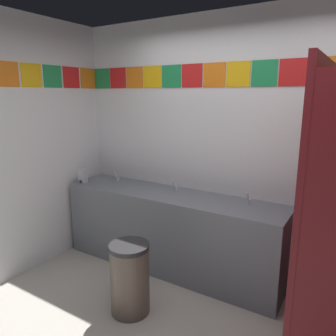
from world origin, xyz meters
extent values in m
cube|color=silver|center=(0.00, 1.47, 1.32)|extent=(3.94, 0.08, 2.65)
cube|color=#1E8C4C|center=(-1.85, 1.42, 2.05)|extent=(0.23, 0.01, 0.23)
cube|color=red|center=(-1.60, 1.42, 2.05)|extent=(0.23, 0.01, 0.23)
cube|color=orange|center=(-1.36, 1.42, 2.05)|extent=(0.23, 0.01, 0.23)
cube|color=yellow|center=(-1.11, 1.42, 2.05)|extent=(0.23, 0.01, 0.23)
cube|color=#1E8C4C|center=(-0.86, 1.42, 2.05)|extent=(0.23, 0.01, 0.23)
cube|color=red|center=(-0.62, 1.42, 2.05)|extent=(0.23, 0.01, 0.23)
cube|color=orange|center=(-0.37, 1.42, 2.05)|extent=(0.23, 0.01, 0.23)
cube|color=yellow|center=(-0.12, 1.42, 2.05)|extent=(0.23, 0.01, 0.23)
cube|color=#1E8C4C|center=(0.12, 1.42, 2.05)|extent=(0.23, 0.01, 0.23)
cube|color=red|center=(0.37, 1.42, 2.05)|extent=(0.23, 0.01, 0.23)
cube|color=orange|center=(0.62, 1.42, 2.05)|extent=(0.23, 0.01, 0.23)
cube|color=orange|center=(-1.97, 0.26, 2.05)|extent=(0.01, 0.23, 0.23)
cube|color=yellow|center=(-1.97, 0.52, 2.05)|extent=(0.01, 0.23, 0.23)
cube|color=#1E8C4C|center=(-1.97, 0.78, 2.05)|extent=(0.01, 0.23, 0.23)
cube|color=red|center=(-1.97, 1.04, 2.05)|extent=(0.01, 0.23, 0.23)
cube|color=orange|center=(-1.97, 1.30, 2.05)|extent=(0.01, 0.23, 0.23)
cube|color=slate|center=(-0.71, 1.15, 0.42)|extent=(2.43, 0.56, 0.84)
cube|color=slate|center=(-0.71, 1.41, 0.80)|extent=(2.43, 0.03, 0.08)
cylinder|color=#F0E2CB|center=(-1.52, 1.12, 0.79)|extent=(0.34, 0.34, 0.10)
cylinder|color=#F0E2CB|center=(-0.71, 1.12, 0.79)|extent=(0.34, 0.34, 0.10)
cylinder|color=#F0E2CB|center=(0.10, 1.12, 0.79)|extent=(0.34, 0.34, 0.10)
cylinder|color=silver|center=(-1.52, 1.26, 0.87)|extent=(0.04, 0.04, 0.05)
cylinder|color=silver|center=(-1.52, 1.21, 0.94)|extent=(0.02, 0.06, 0.09)
cylinder|color=silver|center=(-0.71, 1.26, 0.87)|extent=(0.04, 0.04, 0.05)
cylinder|color=silver|center=(-0.71, 1.21, 0.94)|extent=(0.02, 0.06, 0.09)
cylinder|color=silver|center=(0.10, 1.26, 0.87)|extent=(0.04, 0.04, 0.05)
cylinder|color=silver|center=(0.10, 1.21, 0.94)|extent=(0.02, 0.06, 0.09)
cube|color=#B7BABF|center=(-1.82, 0.99, 0.92)|extent=(0.09, 0.07, 0.16)
cylinder|color=black|center=(-1.82, 0.94, 0.86)|extent=(0.02, 0.02, 0.03)
cube|color=maroon|center=(0.73, 0.72, 1.03)|extent=(0.04, 1.41, 2.06)
cylinder|color=silver|center=(0.75, 0.03, 1.13)|extent=(0.02, 0.02, 0.10)
cylinder|color=brown|center=(-0.61, 0.32, 0.30)|extent=(0.34, 0.34, 0.59)
cylinder|color=#262628|center=(-0.61, 0.32, 0.61)|extent=(0.34, 0.34, 0.04)
camera|label=1|loc=(0.99, -1.63, 1.86)|focal=34.59mm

